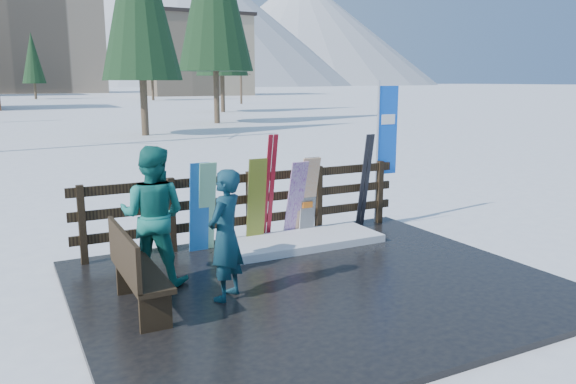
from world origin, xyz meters
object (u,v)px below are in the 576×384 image
bench (134,268)px  person_front (225,235)px  snowboard_0 (199,208)px  snowboard_3 (296,200)px  person_back (153,215)px  snowboard_2 (256,201)px  snowboard_5 (307,197)px  snowboard_4 (309,197)px  rental_flag (385,136)px  snowboard_1 (207,207)px

bench → person_front: 1.10m
snowboard_0 → person_front: (-0.33, -1.94, 0.09)m
snowboard_3 → person_back: person_back is taller
snowboard_3 → person_back: size_ratio=0.75×
snowboard_2 → snowboard_5: size_ratio=1.01×
bench → snowboard_4: size_ratio=1.09×
snowboard_2 → snowboard_3: snowboard_2 is taller
snowboard_0 → person_front: size_ratio=0.89×
rental_flag → snowboard_2: bearing=-174.3°
snowboard_0 → snowboard_3: (1.66, -0.00, -0.04)m
snowboard_2 → snowboard_3: size_ratio=1.04×
snowboard_5 → snowboard_4: bearing=0.0°
snowboard_5 → rental_flag: (1.77, 0.27, 0.93)m
bench → snowboard_5: size_ratio=1.08×
snowboard_4 → snowboard_1: bearing=180.0°
snowboard_4 → snowboard_3: bearing=180.0°
snowboard_0 → snowboard_4: size_ratio=1.03×
snowboard_2 → person_back: size_ratio=0.78×
snowboard_1 → snowboard_5: snowboard_1 is taller
snowboard_1 → snowboard_0: bearing=180.0°
snowboard_4 → rental_flag: bearing=8.8°
snowboard_3 → person_front: bearing=-135.7°
person_front → snowboard_0: bearing=-140.0°
snowboard_2 → rental_flag: 2.87m
snowboard_1 → snowboard_3: snowboard_1 is taller
rental_flag → snowboard_1: bearing=-175.6°
rental_flag → person_back: size_ratio=1.45×
person_front → person_back: 1.13m
bench → snowboard_5: (3.27, 1.84, 0.16)m
bench → rental_flag: size_ratio=0.58×
bench → snowboard_5: bearing=29.3°
snowboard_4 → snowboard_0: bearing=180.0°
snowboard_0 → person_back: (-0.95, -1.00, 0.20)m
snowboard_5 → person_front: size_ratio=0.88×
snowboard_4 → rental_flag: 1.99m
snowboard_1 → person_front: (-0.45, -1.94, 0.09)m
snowboard_4 → rental_flag: rental_flag is taller
snowboard_2 → snowboard_5: (0.93, -0.00, -0.02)m
bench → snowboard_1: 2.39m
snowboard_4 → person_front: bearing=-139.1°
snowboard_2 → snowboard_5: 0.93m
snowboard_1 → person_front: person_front is taller
snowboard_2 → rental_flag: bearing=5.7°
snowboard_5 → person_front: (-2.21, -1.94, 0.11)m
snowboard_1 → snowboard_3: bearing=0.0°
snowboard_1 → person_back: size_ratio=0.79×
snowboard_1 → snowboard_4: size_ratio=1.03×
person_back → snowboard_0: bearing=-100.4°
snowboard_5 → person_front: bearing=-138.7°
snowboard_1 → snowboard_2: snowboard_2 is taller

